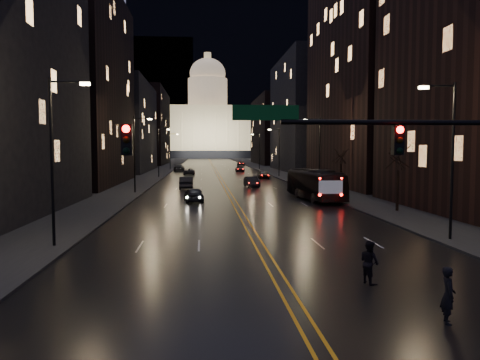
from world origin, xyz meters
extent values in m
plane|color=black|center=(0.00, 0.00, 0.00)|extent=(900.00, 900.00, 0.00)
cube|color=black|center=(0.00, 130.00, 0.01)|extent=(20.00, 320.00, 0.02)
cube|color=black|center=(-14.00, 130.00, 0.08)|extent=(8.00, 320.00, 0.16)
cube|color=black|center=(14.00, 130.00, 0.08)|extent=(8.00, 320.00, 0.16)
cube|color=orange|center=(0.00, 130.00, 0.03)|extent=(0.62, 320.00, 0.01)
cube|color=black|center=(-21.00, 54.00, 14.00)|extent=(12.00, 30.00, 28.00)
cube|color=black|center=(-21.00, 92.00, 10.00)|extent=(12.00, 34.00, 20.00)
cube|color=black|center=(-21.00, 140.00, 12.00)|extent=(12.00, 40.00, 24.00)
cube|color=black|center=(21.00, 50.00, 19.00)|extent=(12.00, 30.00, 38.00)
cube|color=black|center=(21.00, 92.00, 13.00)|extent=(12.00, 34.00, 26.00)
cube|color=black|center=(21.00, 140.00, 11.00)|extent=(12.00, 40.00, 22.00)
cube|color=black|center=(40.00, 380.00, 65.00)|extent=(520.00, 60.00, 130.00)
cube|color=black|center=(0.00, 250.00, 2.00)|extent=(90.00, 50.00, 4.00)
cube|color=#E7CB86|center=(0.00, 250.00, 16.00)|extent=(80.00, 36.00, 24.00)
cylinder|color=beige|center=(0.00, 250.00, 36.00)|extent=(22.00, 22.00, 16.00)
ellipsoid|color=beige|center=(0.00, 250.00, 47.00)|extent=(20.00, 20.00, 17.00)
cylinder|color=#E7CB86|center=(0.00, 250.00, 55.50)|extent=(4.00, 4.00, 6.00)
cylinder|color=black|center=(5.50, 0.00, 6.20)|extent=(12.00, 0.18, 0.18)
cube|color=black|center=(-5.50, 0.00, 5.60)|extent=(0.35, 0.30, 1.00)
cube|color=black|center=(3.50, 0.00, 5.60)|extent=(0.35, 0.30, 1.00)
sphere|color=#FF0705|center=(-5.50, -0.18, 5.95)|extent=(0.24, 0.24, 0.24)
sphere|color=#FF0705|center=(3.50, -0.18, 5.95)|extent=(0.24, 0.24, 0.24)
cube|color=#053F14|center=(-1.00, 0.00, 6.50)|extent=(2.20, 0.06, 0.50)
cylinder|color=black|center=(11.00, 10.00, 4.50)|extent=(0.16, 0.16, 9.00)
cylinder|color=black|center=(10.10, 10.00, 8.80)|extent=(1.80, 0.10, 0.10)
cube|color=#FFDE99|center=(9.20, 10.00, 8.70)|extent=(0.50, 0.25, 0.15)
cylinder|color=black|center=(-11.00, 10.00, 4.50)|extent=(0.16, 0.16, 9.00)
cylinder|color=black|center=(-10.10, 10.00, 8.80)|extent=(1.80, 0.10, 0.10)
cube|color=#FFDE99|center=(-9.20, 10.00, 8.70)|extent=(0.50, 0.25, 0.15)
cylinder|color=black|center=(11.00, 40.00, 4.50)|extent=(0.16, 0.16, 9.00)
cylinder|color=black|center=(10.10, 40.00, 8.80)|extent=(1.80, 0.10, 0.10)
cube|color=#FFDE99|center=(9.20, 40.00, 8.70)|extent=(0.50, 0.25, 0.15)
cylinder|color=black|center=(-11.00, 40.00, 4.50)|extent=(0.16, 0.16, 9.00)
cylinder|color=black|center=(-10.10, 40.00, 8.80)|extent=(1.80, 0.10, 0.10)
cube|color=#FFDE99|center=(-9.20, 40.00, 8.70)|extent=(0.50, 0.25, 0.15)
cylinder|color=black|center=(11.00, 70.00, 4.50)|extent=(0.16, 0.16, 9.00)
cylinder|color=black|center=(10.10, 70.00, 8.80)|extent=(1.80, 0.10, 0.10)
cube|color=#FFDE99|center=(9.20, 70.00, 8.70)|extent=(0.50, 0.25, 0.15)
cylinder|color=black|center=(-11.00, 70.00, 4.50)|extent=(0.16, 0.16, 9.00)
cylinder|color=black|center=(-10.10, 70.00, 8.80)|extent=(1.80, 0.10, 0.10)
cube|color=#FFDE99|center=(-9.20, 70.00, 8.70)|extent=(0.50, 0.25, 0.15)
cylinder|color=black|center=(11.00, 100.00, 4.50)|extent=(0.16, 0.16, 9.00)
cylinder|color=black|center=(10.10, 100.00, 8.80)|extent=(1.80, 0.10, 0.10)
cube|color=#FFDE99|center=(9.20, 100.00, 8.70)|extent=(0.50, 0.25, 0.15)
cylinder|color=black|center=(-11.00, 100.00, 4.50)|extent=(0.16, 0.16, 9.00)
cylinder|color=black|center=(-10.10, 100.00, 8.80)|extent=(1.80, 0.10, 0.10)
cube|color=#FFDE99|center=(-9.20, 100.00, 8.70)|extent=(0.50, 0.25, 0.15)
cylinder|color=black|center=(13.00, 22.00, 1.75)|extent=(0.24, 0.24, 3.50)
cylinder|color=black|center=(13.00, 38.00, 1.75)|extent=(0.24, 0.24, 3.50)
imported|color=black|center=(8.50, 32.07, 1.58)|extent=(3.83, 11.57, 3.16)
imported|color=black|center=(-3.96, 30.82, 0.74)|extent=(2.22, 4.53, 1.49)
imported|color=black|center=(-5.21, 45.94, 0.81)|extent=(1.79, 4.95, 1.62)
imported|color=black|center=(-5.77, 78.64, 0.64)|extent=(2.19, 4.66, 1.29)
imported|color=black|center=(-8.50, 93.27, 0.80)|extent=(2.42, 5.58, 1.60)
imported|color=black|center=(3.57, 47.91, 0.72)|extent=(1.88, 4.50, 1.45)
imported|color=black|center=(7.49, 65.21, 0.77)|extent=(2.07, 4.63, 1.55)
imported|color=black|center=(5.22, 88.74, 0.70)|extent=(2.09, 4.86, 1.40)
imported|color=black|center=(8.50, 125.74, 0.67)|extent=(2.40, 4.92, 1.35)
imported|color=black|center=(4.33, -2.00, 0.88)|extent=(0.57, 0.73, 1.76)
imported|color=black|center=(3.44, 2.29, 0.86)|extent=(0.72, 0.94, 1.72)
camera|label=1|loc=(-3.08, -15.34, 5.34)|focal=35.00mm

